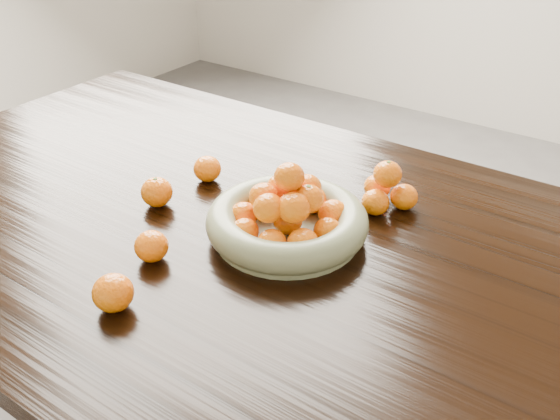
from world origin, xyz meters
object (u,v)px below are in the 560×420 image
Objects in this scene: loose_orange_0 at (157,192)px; orange_pyramid at (386,190)px; dining_table at (298,289)px; fruit_bowl at (287,219)px.

orange_pyramid is at bearing 34.38° from loose_orange_0.
loose_orange_0 is (-0.31, -0.03, 0.12)m from dining_table.
fruit_bowl is 4.67× the size of loose_orange_0.
orange_pyramid is 1.84× the size of loose_orange_0.
orange_pyramid is 0.45m from loose_orange_0.
dining_table is at bearing 5.99° from loose_orange_0.
dining_table is 32.03× the size of loose_orange_0.
fruit_bowl is at bearing 153.02° from dining_table.
orange_pyramid is (0.09, 0.20, -0.00)m from fruit_bowl.
fruit_bowl reaches higher than loose_orange_0.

